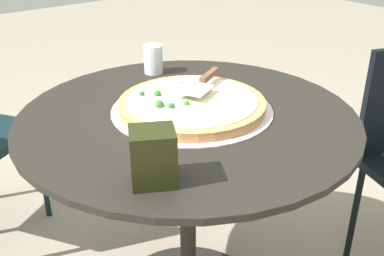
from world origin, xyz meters
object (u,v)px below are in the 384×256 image
(pizza_on_tray, at_px, (192,105))
(napkin_dispenser, at_px, (153,157))
(pizza_server, at_px, (203,82))
(drinking_cup, at_px, (153,59))
(patio_table, at_px, (188,173))

(pizza_on_tray, relative_size, napkin_dispenser, 3.77)
(pizza_server, xyz_separation_m, drinking_cup, (-0.29, 0.02, -0.01))
(napkin_dispenser, bearing_deg, pizza_on_tray, 68.60)
(drinking_cup, height_order, napkin_dispenser, napkin_dispenser)
(drinking_cup, bearing_deg, pizza_on_tray, -15.28)
(patio_table, relative_size, napkin_dispenser, 7.82)
(pizza_server, relative_size, napkin_dispenser, 1.72)
(drinking_cup, relative_size, napkin_dispenser, 0.80)
(pizza_on_tray, xyz_separation_m, drinking_cup, (-0.33, 0.09, 0.03))
(pizza_server, bearing_deg, drinking_cup, 176.54)
(patio_table, height_order, napkin_dispenser, napkin_dispenser)
(pizza_server, distance_m, drinking_cup, 0.29)
(patio_table, distance_m, pizza_on_tray, 0.21)
(pizza_on_tray, height_order, drinking_cup, drinking_cup)
(patio_table, bearing_deg, pizza_server, 118.57)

